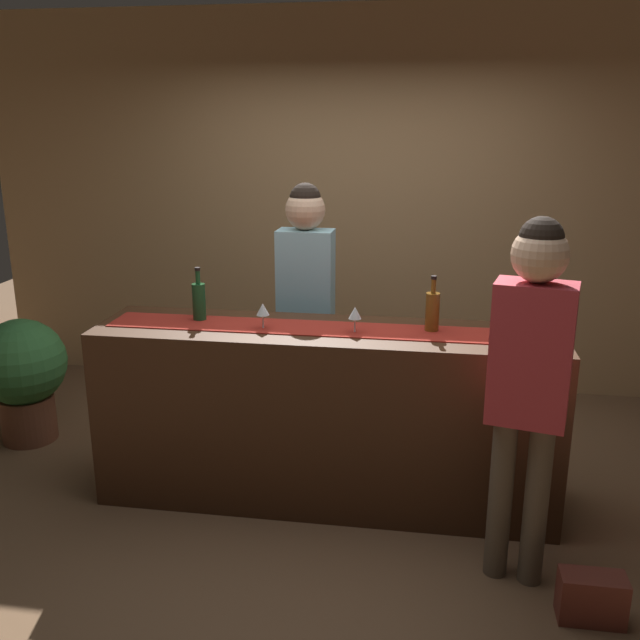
# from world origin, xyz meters

# --- Properties ---
(ground_plane) EXTENTS (10.00, 10.00, 0.00)m
(ground_plane) POSITION_xyz_m (0.00, 0.00, 0.00)
(ground_plane) COLOR brown
(back_wall) EXTENTS (6.00, 0.12, 2.90)m
(back_wall) POSITION_xyz_m (0.00, 1.90, 1.45)
(back_wall) COLOR tan
(back_wall) RESTS_ON ground
(bar_counter) EXTENTS (2.52, 0.60, 1.01)m
(bar_counter) POSITION_xyz_m (0.00, 0.00, 0.50)
(bar_counter) COLOR #3D2314
(bar_counter) RESTS_ON ground
(counter_runner_cloth) EXTENTS (2.39, 0.28, 0.01)m
(counter_runner_cloth) POSITION_xyz_m (0.00, 0.00, 1.01)
(counter_runner_cloth) COLOR maroon
(counter_runner_cloth) RESTS_ON bar_counter
(wine_bottle_amber) EXTENTS (0.07, 0.07, 0.30)m
(wine_bottle_amber) POSITION_xyz_m (0.56, 0.05, 1.12)
(wine_bottle_amber) COLOR brown
(wine_bottle_amber) RESTS_ON bar_counter
(wine_bottle_green) EXTENTS (0.07, 0.07, 0.30)m
(wine_bottle_green) POSITION_xyz_m (-0.73, 0.06, 1.12)
(wine_bottle_green) COLOR #194723
(wine_bottle_green) RESTS_ON bar_counter
(wine_glass_near_customer) EXTENTS (0.07, 0.07, 0.14)m
(wine_glass_near_customer) POSITION_xyz_m (0.16, -0.04, 1.11)
(wine_glass_near_customer) COLOR silver
(wine_glass_near_customer) RESTS_ON bar_counter
(wine_glass_mid_counter) EXTENTS (0.07, 0.07, 0.14)m
(wine_glass_mid_counter) POSITION_xyz_m (0.96, -0.05, 1.11)
(wine_glass_mid_counter) COLOR silver
(wine_glass_mid_counter) RESTS_ON bar_counter
(wine_glass_far_end) EXTENTS (0.07, 0.07, 0.14)m
(wine_glass_far_end) POSITION_xyz_m (-0.33, -0.05, 1.11)
(wine_glass_far_end) COLOR silver
(wine_glass_far_end) RESTS_ON bar_counter
(bartender) EXTENTS (0.34, 0.24, 1.73)m
(bartender) POSITION_xyz_m (-0.21, 0.58, 1.08)
(bartender) COLOR #26262B
(bartender) RESTS_ON ground
(customer_sipping) EXTENTS (0.38, 0.27, 1.72)m
(customer_sipping) POSITION_xyz_m (0.99, -0.59, 1.06)
(customer_sipping) COLOR brown
(customer_sipping) RESTS_ON ground
(potted_plant_tall) EXTENTS (0.57, 0.57, 0.84)m
(potted_plant_tall) POSITION_xyz_m (-2.09, 0.42, 0.49)
(potted_plant_tall) COLOR brown
(potted_plant_tall) RESTS_ON ground
(handbag) EXTENTS (0.28, 0.14, 0.22)m
(handbag) POSITION_xyz_m (1.29, -0.85, 0.11)
(handbag) COLOR brown
(handbag) RESTS_ON ground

